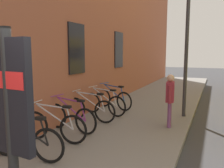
# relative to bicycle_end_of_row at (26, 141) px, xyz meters

# --- Properties ---
(sidewalk_pavement) EXTENTS (24.00, 3.50, 0.12)m
(sidewalk_pavement) POSITION_rel_bicycle_end_of_row_xyz_m (5.49, -1.04, -0.45)
(sidewalk_pavement) COLOR gray
(sidewalk_pavement) RESTS_ON ground
(station_facade) EXTENTS (22.00, 0.65, 8.00)m
(station_facade) POSITION_rel_bicycle_end_of_row_xyz_m (6.48, 1.00, 3.49)
(station_facade) COLOR #9E563D
(station_facade) RESTS_ON ground
(bicycle_end_of_row) EXTENTS (0.48, 1.77, 0.97)m
(bicycle_end_of_row) POSITION_rel_bicycle_end_of_row_xyz_m (0.00, 0.00, 0.00)
(bicycle_end_of_row) COLOR black
(bicycle_end_of_row) RESTS_ON sidewalk_pavement
(bicycle_by_door) EXTENTS (0.48, 1.77, 0.97)m
(bicycle_by_door) POSITION_rel_bicycle_end_of_row_xyz_m (1.00, 0.09, 0.00)
(bicycle_by_door) COLOR black
(bicycle_by_door) RESTS_ON sidewalk_pavement
(bicycle_leaning_wall) EXTENTS (0.48, 1.76, 0.97)m
(bicycle_leaning_wall) POSITION_rel_bicycle_end_of_row_xyz_m (1.80, 0.15, 0.00)
(bicycle_leaning_wall) COLOR black
(bicycle_leaning_wall) RESTS_ON sidewalk_pavement
(bicycle_beside_lamp) EXTENTS (0.48, 1.77, 0.97)m
(bicycle_beside_lamp) POSITION_rel_bicycle_end_of_row_xyz_m (2.83, 0.13, 0.00)
(bicycle_beside_lamp) COLOR black
(bicycle_beside_lamp) RESTS_ON sidewalk_pavement
(bicycle_under_window) EXTENTS (0.48, 1.76, 0.97)m
(bicycle_under_window) POSITION_rel_bicycle_end_of_row_xyz_m (3.72, 0.07, 0.00)
(bicycle_under_window) COLOR black
(bicycle_under_window) RESTS_ON sidewalk_pavement
(bicycle_nearest_sign) EXTENTS (0.66, 1.71, 0.97)m
(bicycle_nearest_sign) POSITION_rel_bicycle_end_of_row_xyz_m (4.64, 0.12, 0.00)
(bicycle_nearest_sign) COLOR black
(bicycle_nearest_sign) RESTS_ON sidewalk_pavement
(transit_info_sign) EXTENTS (0.12, 0.55, 2.40)m
(transit_info_sign) POSITION_rel_bicycle_end_of_row_xyz_m (-1.79, -1.65, 1.21)
(transit_info_sign) COLOR black
(transit_info_sign) RESTS_ON sidewalk_pavement
(pedestrian_by_facade) EXTENTS (0.59, 0.28, 1.54)m
(pedestrian_by_facade) POSITION_rel_bicycle_end_of_row_xyz_m (3.30, -2.25, 0.55)
(pedestrian_by_facade) COLOR #723F72
(pedestrian_by_facade) RESTS_ON sidewalk_pavement
(street_lamp) EXTENTS (0.28, 0.28, 5.34)m
(street_lamp) POSITION_rel_bicycle_end_of_row_xyz_m (4.67, -2.49, 2.77)
(street_lamp) COLOR #333338
(street_lamp) RESTS_ON sidewalk_pavement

